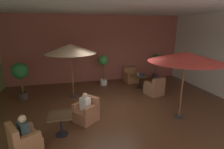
% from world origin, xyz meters
% --- Properties ---
extents(ground_plane, '(10.70, 8.32, 0.02)m').
position_xyz_m(ground_plane, '(0.00, 0.00, -0.01)').
color(ground_plane, '#51311D').
extents(wall_back_brick, '(10.70, 0.08, 3.98)m').
position_xyz_m(wall_back_brick, '(0.00, 4.12, 1.99)').
color(wall_back_brick, '#9B4F42').
rests_on(wall_back_brick, ground_plane).
extents(ceiling_slab, '(10.70, 8.32, 0.06)m').
position_xyz_m(ceiling_slab, '(0.00, 0.00, 4.01)').
color(ceiling_slab, silver).
rests_on(ceiling_slab, wall_back_brick).
extents(cafe_table_front_left, '(0.80, 0.80, 0.69)m').
position_xyz_m(cafe_table_front_left, '(2.03, 2.20, 0.54)').
color(cafe_table_front_left, black).
rests_on(cafe_table_front_left, ground_plane).
extents(armchair_front_left_north, '(0.90, 0.95, 0.92)m').
position_xyz_m(armchair_front_left_north, '(2.34, 1.07, 0.34)').
color(armchair_front_left_north, '#9C6949').
rests_on(armchair_front_left_north, ground_plane).
extents(armchair_front_left_east, '(0.81, 0.83, 0.88)m').
position_xyz_m(armchair_front_left_east, '(1.94, 3.37, 0.32)').
color(armchair_front_left_east, '#9F6840').
rests_on(armchair_front_left_east, ground_plane).
extents(cafe_table_front_right, '(0.73, 0.73, 0.69)m').
position_xyz_m(cafe_table_front_right, '(-2.04, -1.33, 0.53)').
color(cafe_table_front_right, black).
rests_on(cafe_table_front_right, ground_plane).
extents(armchair_front_right_north, '(1.00, 1.00, 0.86)m').
position_xyz_m(armchair_front_right_north, '(-1.20, -0.63, 0.32)').
color(armchair_front_right_north, '#A26544').
rests_on(armchair_front_right_north, ground_plane).
extents(armchair_front_right_east, '(0.97, 0.97, 0.84)m').
position_xyz_m(armchair_front_right_east, '(-2.99, -1.88, 0.31)').
color(armchair_front_right_east, '#9A653D').
rests_on(armchair_front_right_east, ground_plane).
extents(patio_umbrella_tall_red, '(2.52, 2.52, 2.45)m').
position_xyz_m(patio_umbrella_tall_red, '(2.16, -1.25, 2.27)').
color(patio_umbrella_tall_red, '#2D2D2D').
rests_on(patio_umbrella_tall_red, ground_plane).
extents(patio_umbrella_center_beige, '(2.31, 2.31, 2.55)m').
position_xyz_m(patio_umbrella_center_beige, '(-1.59, 1.78, 2.31)').
color(patio_umbrella_center_beige, '#2D2D2D').
rests_on(patio_umbrella_center_beige, ground_plane).
extents(potted_tree_left_corner, '(0.57, 0.57, 1.60)m').
position_xyz_m(potted_tree_left_corner, '(3.72, 3.66, 1.14)').
color(potted_tree_left_corner, '#372C33').
rests_on(potted_tree_left_corner, ground_plane).
extents(potted_tree_mid_left, '(0.57, 0.57, 1.75)m').
position_xyz_m(potted_tree_mid_left, '(0.18, 3.19, 1.16)').
color(potted_tree_mid_left, silver).
rests_on(potted_tree_mid_left, ground_plane).
extents(potted_tree_mid_right, '(0.73, 0.73, 1.73)m').
position_xyz_m(potted_tree_mid_right, '(-3.87, 2.00, 1.20)').
color(potted_tree_mid_right, '#3D312B').
rests_on(potted_tree_mid_right, ground_plane).
extents(patron_blue_shirt, '(0.40, 0.41, 0.65)m').
position_xyz_m(patron_blue_shirt, '(-1.23, -0.66, 0.70)').
color(patron_blue_shirt, silver).
rests_on(patron_blue_shirt, ground_plane).
extents(patron_by_window, '(0.39, 0.45, 0.64)m').
position_xyz_m(patron_by_window, '(-2.95, -1.86, 0.70)').
color(patron_by_window, '#303E3D').
rests_on(patron_by_window, ground_plane).
extents(iced_drink_cup, '(0.08, 0.08, 0.11)m').
position_xyz_m(iced_drink_cup, '(1.95, 2.32, 0.75)').
color(iced_drink_cup, white).
rests_on(iced_drink_cup, cafe_table_front_left).
extents(open_laptop, '(0.37, 0.32, 0.20)m').
position_xyz_m(open_laptop, '(2.05, 2.04, 0.74)').
color(open_laptop, '#9EA0A5').
rests_on(open_laptop, cafe_table_front_left).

